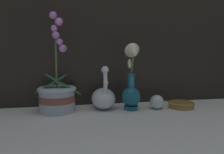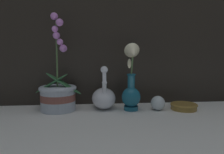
{
  "view_description": "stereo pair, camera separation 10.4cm",
  "coord_description": "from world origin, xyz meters",
  "px_view_note": "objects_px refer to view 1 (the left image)",
  "views": [
    {
      "loc": [
        -0.23,
        -0.89,
        0.27
      ],
      "look_at": [
        -0.04,
        0.12,
        0.16
      ],
      "focal_mm": 35.0,
      "sensor_mm": 36.0,
      "label": 1
    },
    {
      "loc": [
        -0.13,
        -0.91,
        0.27
      ],
      "look_at": [
        -0.04,
        0.12,
        0.16
      ],
      "focal_mm": 35.0,
      "sensor_mm": 36.0,
      "label": 2
    }
  ],
  "objects_px": {
    "amber_dish": "(181,104)",
    "blue_vase": "(132,85)",
    "glass_sphere": "(157,102)",
    "swan_figurine": "(103,97)",
    "orchid_potted_plant": "(57,94)"
  },
  "relations": [
    {
      "from": "swan_figurine",
      "to": "glass_sphere",
      "type": "relative_size",
      "value": 3.11
    },
    {
      "from": "blue_vase",
      "to": "glass_sphere",
      "type": "xyz_separation_m",
      "value": [
        0.13,
        0.0,
        -0.09
      ]
    },
    {
      "from": "glass_sphere",
      "to": "amber_dish",
      "type": "relative_size",
      "value": 0.53
    },
    {
      "from": "blue_vase",
      "to": "glass_sphere",
      "type": "height_order",
      "value": "blue_vase"
    },
    {
      "from": "orchid_potted_plant",
      "to": "blue_vase",
      "type": "bearing_deg",
      "value": -6.59
    },
    {
      "from": "swan_figurine",
      "to": "blue_vase",
      "type": "bearing_deg",
      "value": -23.43
    },
    {
      "from": "swan_figurine",
      "to": "glass_sphere",
      "type": "bearing_deg",
      "value": -12.16
    },
    {
      "from": "glass_sphere",
      "to": "amber_dish",
      "type": "xyz_separation_m",
      "value": [
        0.13,
        -0.0,
        -0.02
      ]
    },
    {
      "from": "amber_dish",
      "to": "blue_vase",
      "type": "bearing_deg",
      "value": 179.37
    },
    {
      "from": "swan_figurine",
      "to": "glass_sphere",
      "type": "height_order",
      "value": "swan_figurine"
    },
    {
      "from": "orchid_potted_plant",
      "to": "swan_figurine",
      "type": "height_order",
      "value": "orchid_potted_plant"
    },
    {
      "from": "blue_vase",
      "to": "glass_sphere",
      "type": "bearing_deg",
      "value": 0.15
    },
    {
      "from": "orchid_potted_plant",
      "to": "swan_figurine",
      "type": "relative_size",
      "value": 2.15
    },
    {
      "from": "swan_figurine",
      "to": "blue_vase",
      "type": "height_order",
      "value": "blue_vase"
    },
    {
      "from": "swan_figurine",
      "to": "amber_dish",
      "type": "xyz_separation_m",
      "value": [
        0.38,
        -0.06,
        -0.04
      ]
    }
  ]
}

